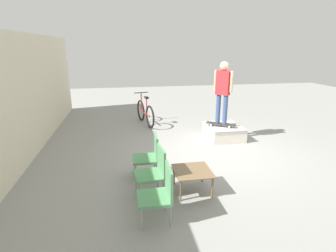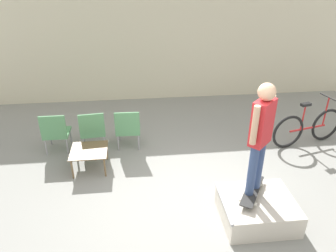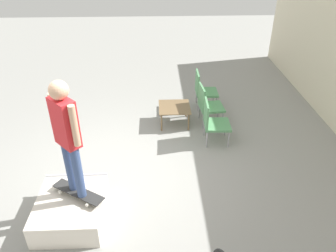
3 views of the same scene
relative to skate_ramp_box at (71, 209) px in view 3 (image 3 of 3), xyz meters
name	(u,v)px [view 3 (image 3 of 3)]	position (x,y,z in m)	size (l,w,h in m)	color
ground_plane	(116,171)	(-1.11, 0.56, -0.20)	(24.00, 24.00, 0.00)	gray
skate_ramp_box	(71,209)	(0.00, 0.00, 0.00)	(1.15, 0.99, 0.42)	silver
skateboard_on_ramp	(78,192)	(-0.07, 0.13, 0.28)	(0.63, 0.84, 0.07)	#2D2D2D
person_skater	(67,132)	(-0.07, 0.13, 1.35)	(0.44, 0.42, 1.79)	#384C7A
coffee_table	(174,109)	(-2.79, 1.73, 0.18)	(0.71, 0.69, 0.43)	brown
patio_chair_left	(203,89)	(-3.55, 2.46, 0.30)	(0.52, 0.52, 0.92)	#99999E
patio_chair_center	(207,103)	(-2.78, 2.46, 0.30)	(0.57, 0.57, 0.92)	#99999E
patio_chair_right	(213,121)	(-2.03, 2.46, 0.30)	(0.54, 0.54, 0.92)	#99999E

